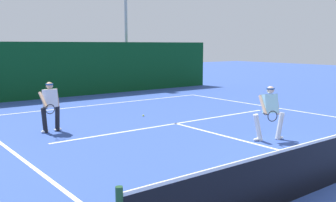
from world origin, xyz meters
name	(u,v)px	position (x,y,z in m)	size (l,w,h in m)	color
court_line_baseline_far	(102,104)	(0.00, 11.69, 0.00)	(10.93, 0.10, 0.01)	white
court_line_service	(176,123)	(0.00, 6.33, 0.00)	(8.91, 0.10, 0.01)	white
court_line_centre	(247,142)	(0.00, 3.20, 0.00)	(0.10, 6.40, 0.01)	white
player_near	(270,111)	(0.63, 2.94, 0.84)	(1.08, 0.81, 1.54)	silver
player_far	(50,105)	(-3.85, 7.69, 0.85)	(0.73, 0.87, 1.55)	black
tennis_ball	(143,115)	(-0.14, 8.13, 0.03)	(0.07, 0.07, 0.07)	#D1E033
back_fence_windscreen	(70,69)	(0.00, 15.12, 1.41)	(18.60, 0.12, 2.82)	#0A3E1B
light_pole	(126,21)	(4.61, 17.04, 4.11)	(0.55, 0.44, 6.60)	#9EA39E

